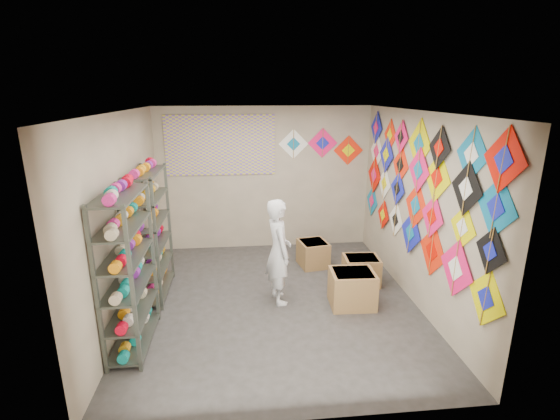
{
  "coord_description": "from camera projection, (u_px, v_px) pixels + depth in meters",
  "views": [
    {
      "loc": [
        -0.47,
        -5.28,
        2.94
      ],
      "look_at": [
        0.1,
        0.3,
        1.3
      ],
      "focal_mm": 26.0,
      "sensor_mm": 36.0,
      "label": 1
    }
  ],
  "objects": [
    {
      "name": "ground",
      "position": [
        275.0,
        301.0,
        5.92
      ],
      "size": [
        4.5,
        4.5,
        0.0
      ],
      "primitive_type": "plane",
      "color": "#34312D"
    },
    {
      "name": "room_walls",
      "position": [
        275.0,
        192.0,
        5.45
      ],
      "size": [
        4.5,
        4.5,
        4.5
      ],
      "color": "tan",
      "rests_on": "ground"
    },
    {
      "name": "shelf_rack_front",
      "position": [
        128.0,
        272.0,
        4.66
      ],
      "size": [
        0.4,
        1.1,
        1.9
      ],
      "primitive_type": "cube",
      "color": "#4C5147",
      "rests_on": "ground"
    },
    {
      "name": "shelf_rack_back",
      "position": [
        151.0,
        234.0,
        5.91
      ],
      "size": [
        0.4,
        1.1,
        1.9
      ],
      "primitive_type": "cube",
      "color": "#4C5147",
      "rests_on": "ground"
    },
    {
      "name": "string_spools",
      "position": [
        140.0,
        244.0,
        5.26
      ],
      "size": [
        0.12,
        2.36,
        0.12
      ],
      "color": "#E52485",
      "rests_on": "ground"
    },
    {
      "name": "kite_wall_display",
      "position": [
        417.0,
        189.0,
        5.6
      ],
      "size": [
        0.06,
        4.27,
        2.05
      ],
      "color": "#EDE600",
      "rests_on": "room_walls"
    },
    {
      "name": "back_wall_kites",
      "position": [
        322.0,
        146.0,
        7.61
      ],
      "size": [
        1.61,
        0.02,
        0.71
      ],
      "color": "white",
      "rests_on": "room_walls"
    },
    {
      "name": "poster",
      "position": [
        220.0,
        145.0,
        7.41
      ],
      "size": [
        2.0,
        0.01,
        1.1
      ],
      "primitive_type": "cube",
      "color": "#7855B9",
      "rests_on": "room_walls"
    },
    {
      "name": "shopkeeper",
      "position": [
        278.0,
        251.0,
        5.74
      ],
      "size": [
        0.7,
        0.57,
        1.53
      ],
      "primitive_type": "imported",
      "rotation": [
        0.0,
        0.0,
        1.76
      ],
      "color": "silver",
      "rests_on": "ground"
    },
    {
      "name": "carton_a",
      "position": [
        352.0,
        289.0,
        5.75
      ],
      "size": [
        0.63,
        0.54,
        0.51
      ],
      "primitive_type": "cube",
      "rotation": [
        0.0,
        0.0,
        -0.04
      ],
      "color": "olive",
      "rests_on": "ground"
    },
    {
      "name": "carton_b",
      "position": [
        361.0,
        270.0,
        6.41
      ],
      "size": [
        0.57,
        0.48,
        0.45
      ],
      "primitive_type": "cube",
      "rotation": [
        0.0,
        0.0,
        -0.06
      ],
      "color": "olive",
      "rests_on": "ground"
    },
    {
      "name": "carton_c",
      "position": [
        313.0,
        254.0,
        7.08
      ],
      "size": [
        0.54,
        0.58,
        0.44
      ],
      "primitive_type": "cube",
      "rotation": [
        0.0,
        0.0,
        0.18
      ],
      "color": "olive",
      "rests_on": "ground"
    }
  ]
}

